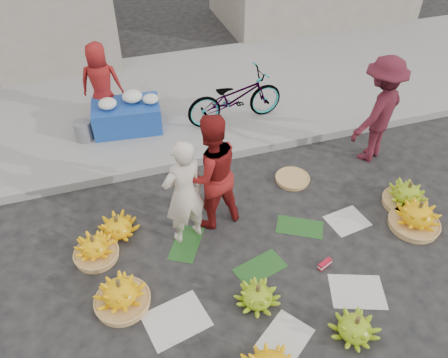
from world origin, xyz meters
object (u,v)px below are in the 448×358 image
object	(u,v)px
banana_bunch_4	(417,216)
flower_table	(127,114)
vendor_cream	(184,193)
bicycle	(235,97)
banana_bunch_0	(121,294)

from	to	relation	value
banana_bunch_4	flower_table	bearing A→B (deg)	134.16
banana_bunch_4	flower_table	distance (m)	4.97
vendor_cream	bicycle	world-z (taller)	vendor_cream
bicycle	flower_table	bearing A→B (deg)	76.59
banana_bunch_4	bicycle	xyz separation A→B (m)	(-1.56, 3.22, 0.39)
banana_bunch_0	bicycle	world-z (taller)	bicycle
vendor_cream	flower_table	distance (m)	2.80
banana_bunch_0	bicycle	bearing A→B (deg)	52.08
banana_bunch_0	vendor_cream	distance (m)	1.43
banana_bunch_0	banana_bunch_4	xyz separation A→B (m)	(4.08, 0.01, 0.01)
banana_bunch_0	banana_bunch_4	distance (m)	4.08
banana_bunch_4	banana_bunch_0	bearing A→B (deg)	-179.83
vendor_cream	bicycle	bearing A→B (deg)	-138.06
banana_bunch_0	bicycle	size ratio (longest dim) A/B	0.38
vendor_cream	flower_table	size ratio (longest dim) A/B	1.28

